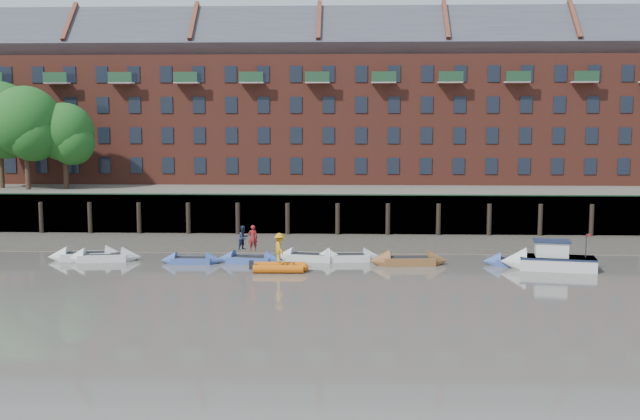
{
  "coord_description": "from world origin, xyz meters",
  "views": [
    {
      "loc": [
        2.8,
        -37.33,
        8.98
      ],
      "look_at": [
        0.96,
        12.0,
        3.2
      ],
      "focal_mm": 42.0,
      "sensor_mm": 36.0,
      "label": 1
    }
  ],
  "objects_px": {
    "person_rib_crew": "(280,248)",
    "rowboat_4": "(310,257)",
    "person_rower_b": "(243,238)",
    "rowboat_3": "(250,260)",
    "rowboat_0": "(87,256)",
    "rowboat_6": "(409,261)",
    "rib_tender": "(281,267)",
    "rowboat_1": "(103,257)",
    "rowboat_7": "(518,262)",
    "person_rower_a": "(253,238)",
    "rowboat_2": "(191,260)",
    "motor_launch": "(542,260)",
    "rowboat_5": "(347,257)"
  },
  "relations": [
    {
      "from": "rowboat_3",
      "to": "rowboat_4",
      "type": "relative_size",
      "value": 0.95
    },
    {
      "from": "rib_tender",
      "to": "person_rower_b",
      "type": "height_order",
      "value": "person_rower_b"
    },
    {
      "from": "rib_tender",
      "to": "person_rower_b",
      "type": "distance_m",
      "value": 4.06
    },
    {
      "from": "rib_tender",
      "to": "motor_launch",
      "type": "height_order",
      "value": "motor_launch"
    },
    {
      "from": "person_rower_b",
      "to": "person_rib_crew",
      "type": "bearing_deg",
      "value": -100.67
    },
    {
      "from": "rowboat_5",
      "to": "motor_launch",
      "type": "height_order",
      "value": "motor_launch"
    },
    {
      "from": "person_rib_crew",
      "to": "rowboat_6",
      "type": "bearing_deg",
      "value": -90.58
    },
    {
      "from": "rowboat_0",
      "to": "rowboat_3",
      "type": "height_order",
      "value": "rowboat_0"
    },
    {
      "from": "rowboat_3",
      "to": "motor_launch",
      "type": "bearing_deg",
      "value": 6.38
    },
    {
      "from": "rowboat_0",
      "to": "motor_launch",
      "type": "bearing_deg",
      "value": -15.57
    },
    {
      "from": "rowboat_3",
      "to": "person_rib_crew",
      "type": "bearing_deg",
      "value": -39.94
    },
    {
      "from": "rowboat_2",
      "to": "rib_tender",
      "type": "bearing_deg",
      "value": -22.69
    },
    {
      "from": "rowboat_1",
      "to": "rowboat_6",
      "type": "relative_size",
      "value": 0.96
    },
    {
      "from": "rowboat_3",
      "to": "rib_tender",
      "type": "distance_m",
      "value": 3.43
    },
    {
      "from": "rowboat_1",
      "to": "rib_tender",
      "type": "distance_m",
      "value": 12.28
    },
    {
      "from": "rowboat_3",
      "to": "rowboat_1",
      "type": "bearing_deg",
      "value": -172.06
    },
    {
      "from": "rowboat_5",
      "to": "person_rower_b",
      "type": "bearing_deg",
      "value": -177.75
    },
    {
      "from": "person_rib_crew",
      "to": "rowboat_4",
      "type": "bearing_deg",
      "value": -41.91
    },
    {
      "from": "rowboat_4",
      "to": "rib_tender",
      "type": "height_order",
      "value": "rowboat_4"
    },
    {
      "from": "rowboat_1",
      "to": "rowboat_3",
      "type": "height_order",
      "value": "rowboat_1"
    },
    {
      "from": "rowboat_4",
      "to": "person_rower_b",
      "type": "xyz_separation_m",
      "value": [
        -4.23,
        -0.92,
        1.4
      ]
    },
    {
      "from": "rib_tender",
      "to": "rowboat_7",
      "type": "bearing_deg",
      "value": 8.31
    },
    {
      "from": "rowboat_3",
      "to": "rowboat_5",
      "type": "xyz_separation_m",
      "value": [
        6.21,
        1.02,
        0.01
      ]
    },
    {
      "from": "rowboat_7",
      "to": "rowboat_4",
      "type": "bearing_deg",
      "value": -175.36
    },
    {
      "from": "rowboat_1",
      "to": "rowboat_3",
      "type": "xyz_separation_m",
      "value": [
        9.66,
        -0.41,
        -0.02
      ]
    },
    {
      "from": "rowboat_7",
      "to": "rib_tender",
      "type": "xyz_separation_m",
      "value": [
        -14.77,
        -2.3,
        0.03
      ]
    },
    {
      "from": "person_rower_a",
      "to": "rowboat_2",
      "type": "bearing_deg",
      "value": -7.46
    },
    {
      "from": "rowboat_3",
      "to": "rowboat_5",
      "type": "bearing_deg",
      "value": 19.71
    },
    {
      "from": "rowboat_6",
      "to": "motor_launch",
      "type": "distance_m",
      "value": 8.16
    },
    {
      "from": "rib_tender",
      "to": "person_rib_crew",
      "type": "height_order",
      "value": "person_rib_crew"
    },
    {
      "from": "rowboat_4",
      "to": "person_rower_a",
      "type": "relative_size",
      "value": 2.91
    },
    {
      "from": "rowboat_0",
      "to": "person_rib_crew",
      "type": "distance_m",
      "value": 13.55
    },
    {
      "from": "motor_launch",
      "to": "person_rower_b",
      "type": "bearing_deg",
      "value": 5.6
    },
    {
      "from": "rowboat_6",
      "to": "rib_tender",
      "type": "height_order",
      "value": "rowboat_6"
    },
    {
      "from": "rowboat_4",
      "to": "person_rower_a",
      "type": "xyz_separation_m",
      "value": [
        -3.59,
        -1.13,
        1.43
      ]
    },
    {
      "from": "rowboat_3",
      "to": "person_rower_b",
      "type": "relative_size",
      "value": 2.87
    },
    {
      "from": "rowboat_6",
      "to": "rib_tender",
      "type": "relative_size",
      "value": 1.53
    },
    {
      "from": "rowboat_7",
      "to": "person_rower_a",
      "type": "bearing_deg",
      "value": -170.28
    },
    {
      "from": "rowboat_4",
      "to": "person_rower_a",
      "type": "height_order",
      "value": "person_rower_a"
    },
    {
      "from": "rowboat_2",
      "to": "rowboat_7",
      "type": "height_order",
      "value": "rowboat_7"
    },
    {
      "from": "rowboat_3",
      "to": "person_rib_crew",
      "type": "height_order",
      "value": "person_rib_crew"
    },
    {
      "from": "person_rower_b",
      "to": "person_rib_crew",
      "type": "distance_m",
      "value": 3.75
    },
    {
      "from": "rowboat_7",
      "to": "person_rower_a",
      "type": "height_order",
      "value": "person_rower_a"
    },
    {
      "from": "rowboat_3",
      "to": "rowboat_0",
      "type": "bearing_deg",
      "value": -173.86
    },
    {
      "from": "rib_tender",
      "to": "person_rower_a",
      "type": "xyz_separation_m",
      "value": [
        -2.03,
        2.51,
        1.42
      ]
    },
    {
      "from": "rowboat_3",
      "to": "rowboat_6",
      "type": "height_order",
      "value": "rowboat_6"
    },
    {
      "from": "rowboat_4",
      "to": "rowboat_6",
      "type": "bearing_deg",
      "value": 0.03
    },
    {
      "from": "rowboat_1",
      "to": "rib_tender",
      "type": "xyz_separation_m",
      "value": [
        11.9,
        -3.02,
        0.01
      ]
    },
    {
      "from": "rowboat_1",
      "to": "person_rib_crew",
      "type": "bearing_deg",
      "value": -23.14
    },
    {
      "from": "rowboat_4",
      "to": "rowboat_6",
      "type": "distance_m",
      "value": 6.46
    }
  ]
}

